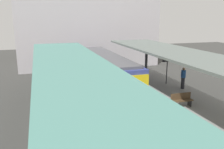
{
  "coord_description": "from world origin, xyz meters",
  "views": [
    {
      "loc": [
        -5.56,
        -11.57,
        6.5
      ],
      "look_at": [
        -0.04,
        5.92,
        2.0
      ],
      "focal_mm": 37.86,
      "sensor_mm": 36.0,
      "label": 1
    }
  ],
  "objects_px": {
    "platform_bench": "(182,100)",
    "platform_sign": "(167,65)",
    "passenger_near_bench": "(183,78)",
    "commuter_train": "(106,72)"
  },
  "relations": [
    {
      "from": "commuter_train",
      "to": "passenger_near_bench",
      "type": "relative_size",
      "value": 6.89
    },
    {
      "from": "passenger_near_bench",
      "to": "platform_bench",
      "type": "bearing_deg",
      "value": -124.75
    },
    {
      "from": "platform_bench",
      "to": "platform_sign",
      "type": "xyz_separation_m",
      "value": [
        1.76,
        4.88,
        1.16
      ]
    },
    {
      "from": "platform_bench",
      "to": "commuter_train",
      "type": "bearing_deg",
      "value": 110.38
    },
    {
      "from": "platform_bench",
      "to": "passenger_near_bench",
      "type": "distance_m",
      "value": 4.05
    },
    {
      "from": "commuter_train",
      "to": "passenger_near_bench",
      "type": "height_order",
      "value": "commuter_train"
    },
    {
      "from": "platform_sign",
      "to": "passenger_near_bench",
      "type": "height_order",
      "value": "platform_sign"
    },
    {
      "from": "platform_sign",
      "to": "platform_bench",
      "type": "bearing_deg",
      "value": -109.79
    },
    {
      "from": "platform_bench",
      "to": "platform_sign",
      "type": "height_order",
      "value": "platform_sign"
    },
    {
      "from": "commuter_train",
      "to": "passenger_near_bench",
      "type": "bearing_deg",
      "value": -39.51
    }
  ]
}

